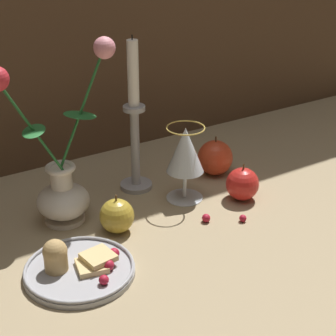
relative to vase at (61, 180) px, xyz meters
name	(u,v)px	position (x,y,z in m)	size (l,w,h in m)	color
ground_plane	(142,221)	(0.13, -0.08, -0.09)	(2.40, 2.40, 0.00)	#9E8966
vase	(61,180)	(0.00, 0.00, 0.00)	(0.25, 0.10, 0.36)	silver
plate_with_pastries	(77,267)	(-0.05, -0.17, -0.08)	(0.19, 0.19, 0.07)	#A3A3A8
wine_glass	(185,153)	(0.25, -0.05, 0.02)	(0.08, 0.08, 0.16)	silver
candlestick	(135,128)	(0.19, 0.05, 0.05)	(0.07, 0.07, 0.34)	#A3A3A8
apple_beside_vase	(215,158)	(0.38, 0.01, -0.05)	(0.08, 0.08, 0.09)	#D14223
apple_near_glass	(242,184)	(0.36, -0.12, -0.06)	(0.07, 0.07, 0.08)	red
apple_at_table_edge	(117,216)	(0.07, -0.09, -0.06)	(0.07, 0.07, 0.08)	#B2932D
berry_near_plate	(206,218)	(0.24, -0.15, -0.08)	(0.02, 0.02, 0.02)	#AD192D
berry_front_center	(243,218)	(0.30, -0.19, -0.08)	(0.01, 0.01, 0.01)	#AD192D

